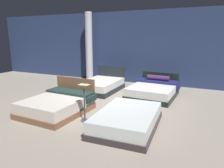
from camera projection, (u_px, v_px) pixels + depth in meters
name	position (u px, v px, depth m)	size (l,w,h in m)	color
ground_plane	(111.00, 103.00, 7.20)	(18.00, 18.00, 0.02)	gray
showroom_back_wall	(141.00, 48.00, 9.98)	(18.00, 0.06, 3.50)	navy
bed_0	(58.00, 105.00, 6.25)	(1.74, 2.03, 0.93)	brown
bed_1	(128.00, 119.00, 5.23)	(1.55, 2.22, 0.44)	#322C2D
bed_2	(101.00, 85.00, 8.83)	(1.49, 2.12, 0.94)	black
bed_3	(153.00, 90.00, 7.95)	(1.79, 2.13, 0.81)	black
price_sign	(85.00, 107.00, 5.59)	(0.28, 0.24, 1.03)	#3F3F44
support_pillar	(89.00, 47.00, 10.64)	(0.37, 0.37, 3.50)	silver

